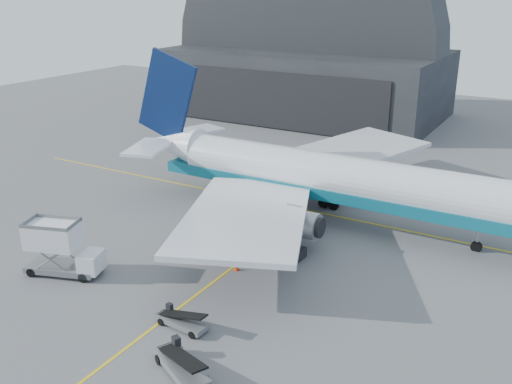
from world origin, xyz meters
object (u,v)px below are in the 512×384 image
Objects in this scene: belt_loader_a at (182,321)px; pushback_tug at (283,250)px; airliner at (318,176)px; belt_loader_b at (182,365)px; catering_truck at (61,249)px.

pushback_tug is at bearing 89.50° from belt_loader_a.
airliner is 28.62m from belt_loader_b.
catering_truck is 1.63× the size of belt_loader_a.
belt_loader_b is (2.14, -18.04, -0.09)m from pushback_tug.
airliner is 9.11× the size of belt_loader_b.
airliner is at bearing 123.29° from belt_loader_b.
airliner reaches higher than belt_loader_b.
catering_truck reaches higher than pushback_tug.
belt_loader_b reaches higher than belt_loader_a.
belt_loader_b is (3.22, -4.26, 0.12)m from belt_loader_a.
airliner reaches higher than belt_loader_a.
pushback_tug is at bearing 21.02° from catering_truck.
belt_loader_a is (13.80, -1.44, -1.80)m from catering_truck.
belt_loader_a is at bearing -89.82° from airliner.
catering_truck is 18.03m from belt_loader_b.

